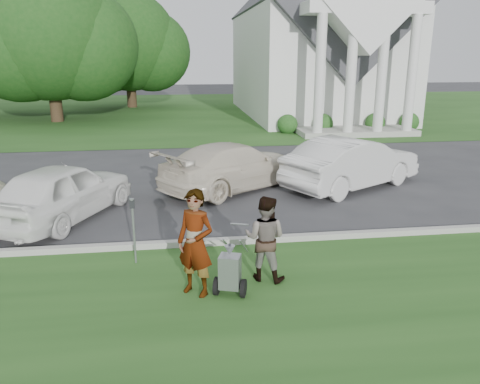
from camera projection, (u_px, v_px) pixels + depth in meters
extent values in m
plane|color=#333335|center=(204.00, 256.00, 9.90)|extent=(120.00, 120.00, 0.00)
cube|color=#214818|center=(216.00, 337.00, 7.05)|extent=(80.00, 7.00, 0.01)
cube|color=#214818|center=(183.00, 111.00, 35.57)|extent=(80.00, 30.00, 0.01)
cube|color=#9E9E93|center=(202.00, 243.00, 10.41)|extent=(80.00, 0.18, 0.15)
cube|color=white|center=(310.00, 64.00, 32.89)|extent=(9.00, 16.00, 7.00)
cube|color=#38383D|center=(312.00, 10.00, 31.90)|extent=(9.19, 17.00, 9.19)
cube|color=#9E9E93|center=(355.00, 131.00, 25.09)|extent=(6.20, 2.60, 0.30)
cylinder|color=white|center=(320.00, 78.00, 23.02)|extent=(0.50, 0.50, 6.00)
cylinder|color=white|center=(351.00, 78.00, 23.23)|extent=(0.50, 0.50, 6.00)
cylinder|color=white|center=(381.00, 77.00, 23.43)|extent=(0.50, 0.50, 6.00)
cylinder|color=white|center=(412.00, 77.00, 23.64)|extent=(0.50, 0.50, 6.00)
cube|color=white|center=(365.00, 8.00, 23.16)|extent=(6.20, 2.00, 0.60)
cube|color=white|center=(365.00, 2.00, 23.08)|extent=(5.09, 2.20, 5.09)
sphere|color=#1E4C19|center=(288.00, 124.00, 25.41)|extent=(1.10, 1.10, 1.10)
sphere|color=#1E4C19|center=(323.00, 124.00, 25.66)|extent=(1.10, 1.10, 1.10)
sphere|color=#1E4C19|center=(375.00, 123.00, 26.05)|extent=(1.10, 1.10, 1.10)
sphere|color=#1E4C19|center=(409.00, 122.00, 26.31)|extent=(1.10, 1.10, 1.10)
cylinder|color=#332316|center=(55.00, 96.00, 29.34)|extent=(0.76, 0.76, 3.20)
sphere|color=#194715|center=(48.00, 30.00, 28.24)|extent=(8.40, 8.40, 8.40)
sphere|color=#194715|center=(82.00, 45.00, 29.00)|extent=(6.89, 6.89, 6.89)
sphere|color=#194715|center=(18.00, 41.00, 27.91)|extent=(7.22, 7.22, 7.22)
cylinder|color=#332316|center=(131.00, 88.00, 37.49)|extent=(0.76, 0.76, 3.00)
sphere|color=#194715|center=(128.00, 41.00, 36.47)|extent=(7.60, 7.60, 7.60)
sphere|color=#194715|center=(151.00, 52.00, 37.19)|extent=(6.23, 6.23, 6.23)
sphere|color=#194715|center=(108.00, 49.00, 36.16)|extent=(6.54, 6.54, 6.54)
cylinder|color=black|center=(217.00, 286.00, 8.27)|extent=(0.18, 0.34, 0.33)
cylinder|color=black|center=(243.00, 288.00, 8.19)|extent=(0.18, 0.34, 0.33)
cylinder|color=#2D2D33|center=(230.00, 287.00, 8.23)|extent=(0.53, 0.21, 0.04)
cube|color=#95979D|center=(230.00, 272.00, 8.15)|extent=(0.44, 0.39, 0.60)
cone|color=#95979D|center=(230.00, 250.00, 8.03)|extent=(0.23, 0.23, 0.17)
cylinder|color=#2D2D33|center=(230.00, 246.00, 8.01)|extent=(0.04, 0.04, 0.07)
cylinder|color=#95979D|center=(227.00, 245.00, 8.59)|extent=(0.28, 0.77, 0.58)
cylinder|color=#95979D|center=(244.00, 246.00, 8.54)|extent=(0.28, 0.77, 0.58)
cylinder|color=#95979D|center=(240.00, 224.00, 8.86)|extent=(0.34, 0.14, 0.03)
imported|color=#999999|center=(195.00, 244.00, 8.08)|extent=(0.83, 0.78, 1.91)
imported|color=#999999|center=(265.00, 239.00, 8.66)|extent=(0.98, 0.90, 1.63)
cylinder|color=#95979D|center=(134.00, 236.00, 9.38)|extent=(0.04, 0.04, 1.20)
cube|color=#2D2D33|center=(132.00, 204.00, 9.19)|extent=(0.10, 0.07, 0.18)
cylinder|color=#95979D|center=(132.00, 199.00, 9.17)|extent=(0.09, 0.09, 0.03)
imported|color=white|center=(63.00, 191.00, 11.94)|extent=(3.45, 4.73, 1.50)
imported|color=beige|center=(234.00, 166.00, 14.71)|extent=(5.30, 4.62, 1.47)
imported|color=silver|center=(352.00, 163.00, 14.81)|extent=(5.11, 3.95, 1.62)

